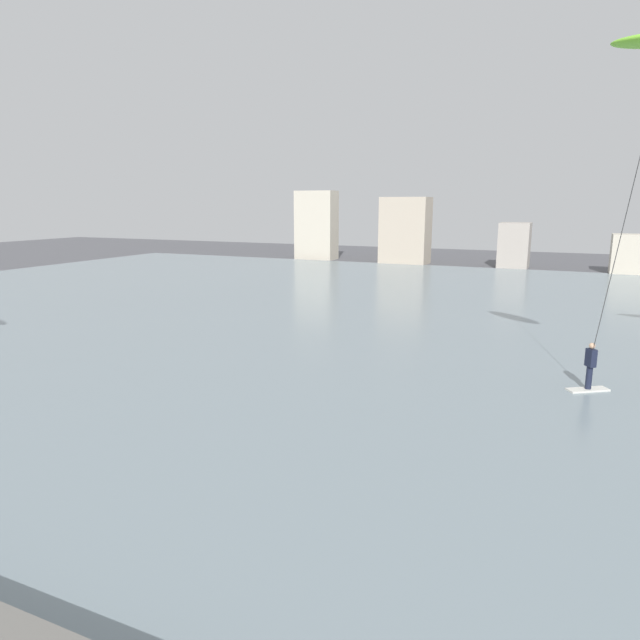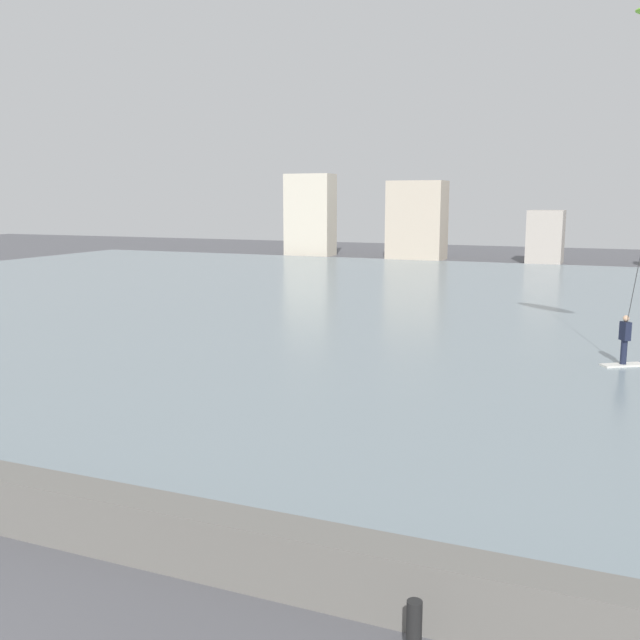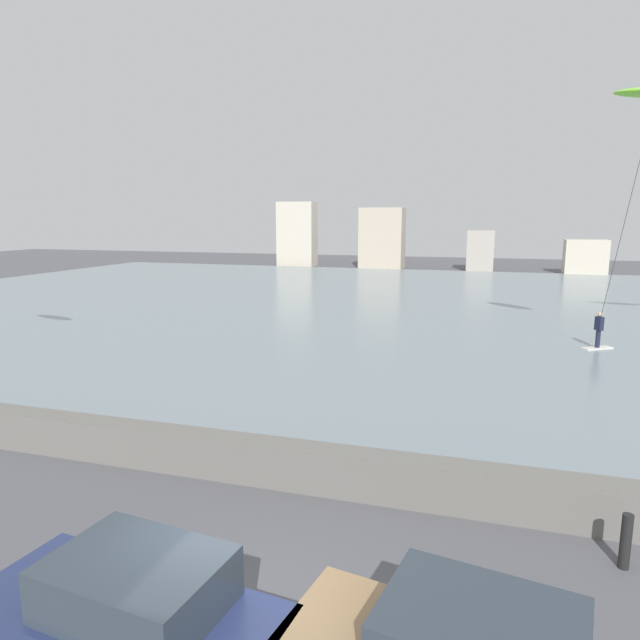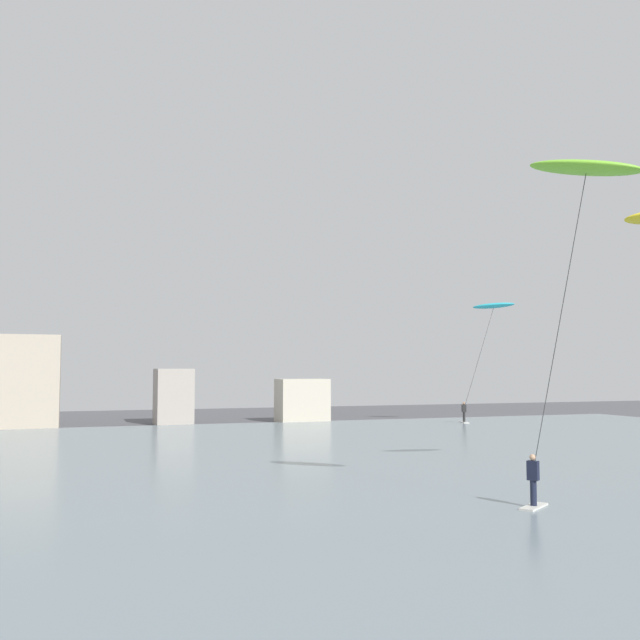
% 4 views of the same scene
% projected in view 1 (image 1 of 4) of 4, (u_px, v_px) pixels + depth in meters
% --- Properties ---
extents(water_bay, '(84.00, 52.00, 0.10)m').
position_uv_depth(water_bay, '(434.00, 316.00, 31.30)').
color(water_bay, gray).
rests_on(water_bay, ground).
extents(far_shore_buildings, '(36.48, 4.17, 7.70)m').
position_uv_depth(far_shore_buildings, '(421.00, 234.00, 58.34)').
color(far_shore_buildings, beige).
rests_on(far_shore_buildings, ground).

